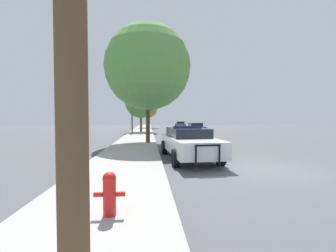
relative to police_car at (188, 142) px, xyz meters
The scene contains 10 objects.
ground_plane 3.27m from the police_car, 43.31° to the right, with size 110.00×110.00×0.00m, color #4F4F54.
sidewalk_left 3.61m from the police_car, 141.99° to the right, with size 3.00×110.00×0.13m.
police_car is the anchor object (origin of this frame).
fire_hydrant 6.64m from the police_car, 112.38° to the right, with size 0.55×0.24×0.79m.
traffic_light 16.31m from the police_car, 96.71° to the left, with size 4.38×0.35×4.55m.
car_background_oncoming 18.76m from the police_car, 77.00° to the left, with size 2.02×3.96×1.28m.
car_background_distant 37.23m from the police_car, 82.51° to the left, with size 2.28×4.72×1.21m.
tree_sidewalk_far 32.24m from the police_car, 93.57° to the left, with size 3.67×3.67×5.50m.
tree_sidewalk_mid 19.70m from the police_car, 98.32° to the left, with size 4.08×4.08×5.87m.
tree_sidewalk_near 7.96m from the police_car, 107.11° to the left, with size 6.14×6.14×8.48m.
Camera 1 is at (-4.14, -8.01, 1.87)m, focal length 24.00 mm.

